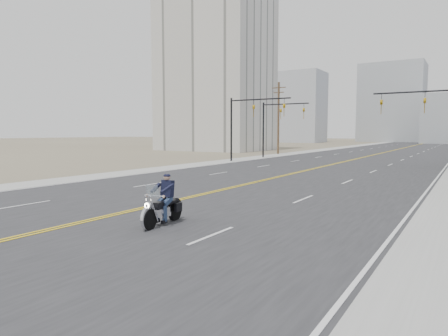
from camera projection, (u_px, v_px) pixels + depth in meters
name	position (u px, v px, depth m)	size (l,w,h in m)	color
road	(394.00, 150.00, 70.92)	(20.00, 200.00, 0.01)	#303033
sidewalk_left	(330.00, 149.00, 76.97)	(3.00, 200.00, 0.01)	#A5A5A0
traffic_mast_left	(247.00, 116.00, 43.06)	(7.10, 0.26, 7.00)	black
traffic_mast_right	(435.00, 112.00, 33.62)	(7.10, 0.26, 7.00)	black
traffic_mast_far	(275.00, 119.00, 50.01)	(6.10, 0.26, 7.00)	black
utility_pole_left	(278.00, 117.00, 58.40)	(2.20, 0.30, 10.50)	brown
apartment_block	(216.00, 66.00, 71.61)	(18.00, 14.00, 30.00)	silver
haze_bldg_a	(300.00, 108.00, 126.40)	(14.00, 12.00, 22.00)	#B7BCC6
haze_bldg_d	(392.00, 103.00, 135.27)	(20.00, 15.00, 26.00)	#ADB2B7
haze_bldg_f	(277.00, 119.00, 147.24)	(12.00, 12.00, 16.00)	#ADB2B7
motorcyclist	(163.00, 200.00, 13.90)	(0.98, 2.28, 1.78)	black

